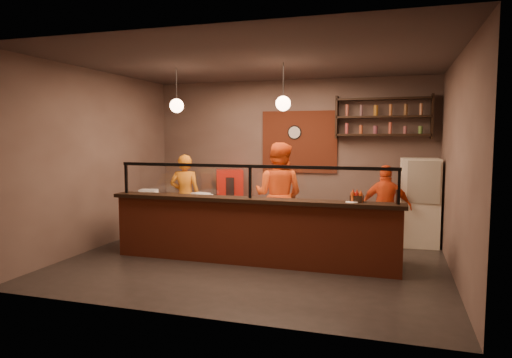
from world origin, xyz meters
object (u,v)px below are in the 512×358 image
(cook_right, at_px, (386,207))
(fridge, at_px, (419,202))
(red_cooler, at_px, (230,200))
(pepper_mill, at_px, (397,197))
(wall_clock, at_px, (295,132))
(pizza_dough, at_px, (322,207))
(condiment_caddy, at_px, (357,199))
(cook_mid, at_px, (278,195))
(cook_left, at_px, (185,196))

(cook_right, height_order, fridge, fridge)
(red_cooler, bearing_deg, pepper_mill, -57.98)
(wall_clock, xyz_separation_m, cook_right, (1.92, -1.06, -1.34))
(cook_right, xyz_separation_m, pizza_dough, (-0.96, -1.24, 0.15))
(condiment_caddy, bearing_deg, pizza_dough, 145.51)
(wall_clock, distance_m, cook_right, 2.57)
(pizza_dough, distance_m, pepper_mill, 1.26)
(cook_mid, xyz_separation_m, fridge, (2.45, 0.91, -0.15))
(cook_mid, height_order, pepper_mill, cook_mid)
(cook_right, height_order, pizza_dough, cook_right)
(wall_clock, bearing_deg, condiment_caddy, -60.43)
(cook_left, distance_m, cook_mid, 2.02)
(fridge, height_order, pizza_dough, fridge)
(condiment_caddy, xyz_separation_m, pepper_mill, (0.57, -0.06, 0.05))
(cook_right, bearing_deg, cook_left, 4.09)
(cook_left, xyz_separation_m, pizza_dough, (2.90, -1.02, 0.07))
(wall_clock, bearing_deg, cook_right, -28.96)
(pepper_mill, bearing_deg, wall_clock, 127.30)
(cook_right, distance_m, red_cooler, 3.36)
(condiment_caddy, bearing_deg, pepper_mill, -5.90)
(pepper_mill, bearing_deg, fridge, 79.29)
(pizza_dough, height_order, condiment_caddy, condiment_caddy)
(cook_right, xyz_separation_m, fridge, (0.58, 0.42, 0.05))
(wall_clock, distance_m, cook_left, 2.65)
(condiment_caddy, relative_size, pepper_mill, 0.85)
(cook_mid, height_order, condiment_caddy, cook_mid)
(cook_left, height_order, cook_mid, cook_mid)
(fridge, relative_size, condiment_caddy, 9.08)
(cook_left, bearing_deg, wall_clock, -159.00)
(cook_mid, distance_m, condiment_caddy, 1.88)
(pizza_dough, relative_size, pepper_mill, 2.30)
(wall_clock, xyz_separation_m, pepper_mill, (2.10, -2.76, -0.94))
(cook_left, bearing_deg, fridge, 175.79)
(pizza_dough, bearing_deg, cook_left, 160.61)
(wall_clock, relative_size, cook_mid, 0.16)
(wall_clock, xyz_separation_m, condiment_caddy, (1.53, -2.70, -0.99))
(fridge, distance_m, pizza_dough, 2.27)
(cook_left, relative_size, fridge, 1.03)
(pizza_dough, bearing_deg, wall_clock, 112.47)
(wall_clock, xyz_separation_m, cook_mid, (0.05, -1.56, -1.14))
(condiment_caddy, distance_m, pepper_mill, 0.58)
(pepper_mill, bearing_deg, pizza_dough, 158.32)
(cook_right, relative_size, pepper_mill, 7.25)
(cook_left, bearing_deg, red_cooler, -133.54)
(red_cooler, xyz_separation_m, pepper_mill, (3.46, -2.45, 0.51))
(cook_mid, relative_size, condiment_caddy, 10.74)
(cook_left, relative_size, cook_mid, 0.87)
(cook_mid, distance_m, pepper_mill, 2.39)
(wall_clock, height_order, condiment_caddy, wall_clock)
(wall_clock, height_order, cook_mid, wall_clock)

